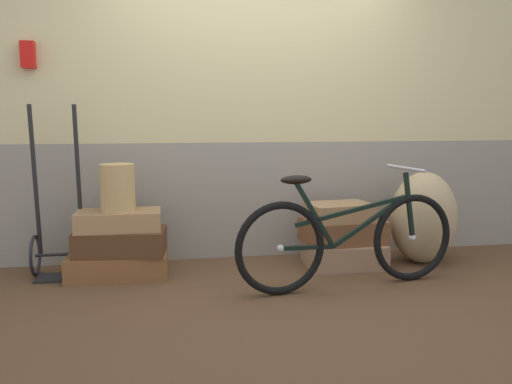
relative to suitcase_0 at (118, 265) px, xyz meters
The scene contains 12 objects.
ground 1.17m from the suitcase_0, 17.31° to the right, with size 10.22×5.20×0.06m, color #513823.
station_building 1.78m from the suitcase_0, 24.22° to the left, with size 8.22×0.74×2.74m.
suitcase_0 is the anchor object (origin of this frame).
suitcase_1 0.18m from the suitcase_0, ahead, with size 0.65×0.36×0.18m, color #4C2D19.
suitcase_2 0.34m from the suitcase_0, 19.51° to the left, with size 0.61×0.34×0.14m, color #9E754C.
suitcase_3 1.77m from the suitcase_0, ahead, with size 0.61×0.45×0.19m, color #937051.
suitcase_4 1.78m from the suitcase_0, ahead, with size 0.62×0.44×0.18m, color brown.
suitcase_5 1.76m from the suitcase_0, ahead, with size 0.50×0.35×0.14m, color #9E754C.
wicker_basket 0.59m from the suitcase_0, 25.20° to the right, with size 0.25×0.25×0.35m, color tan.
luggage_trolley 0.49m from the suitcase_0, 164.29° to the left, with size 0.39×0.38×1.28m.
burlap_sack 2.45m from the suitcase_0, ahead, with size 0.55×0.46×0.75m, color tan.
bicycle 1.72m from the suitcase_0, 18.67° to the right, with size 1.66×0.46×0.84m.
Camera 1 is at (-0.77, -3.62, 1.18)m, focal length 37.09 mm.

